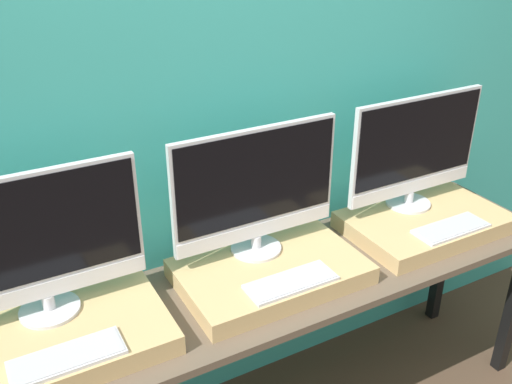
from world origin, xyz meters
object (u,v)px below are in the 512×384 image
monitor_center (256,189)px  monitor_left (36,243)px  keyboard_center (291,282)px  keyboard_right (451,228)px  keyboard_left (67,357)px  monitor_right (416,150)px

monitor_center → monitor_left: bearing=180.0°
monitor_left → keyboard_center: monitor_left is taller
keyboard_right → monitor_center: bearing=161.8°
monitor_left → keyboard_left: size_ratio=2.01×
monitor_left → keyboard_left: (0.00, -0.25, -0.25)m
monitor_left → keyboard_right: 1.57m
monitor_left → keyboard_center: bearing=-18.2°
monitor_center → monitor_right: 0.76m
monitor_left → keyboard_right: monitor_left is taller
monitor_center → keyboard_right: 0.84m
keyboard_left → monitor_right: (1.53, 0.25, 0.25)m
keyboard_center → monitor_left: bearing=161.8°
monitor_left → keyboard_center: (0.76, -0.25, -0.25)m
keyboard_left → keyboard_right: (1.53, 0.00, 0.00)m
keyboard_left → monitor_right: monitor_right is taller
keyboard_right → monitor_left: bearing=170.7°
keyboard_center → keyboard_right: same height
monitor_center → keyboard_center: bearing=-90.0°
keyboard_center → monitor_right: (0.76, 0.25, 0.25)m
monitor_left → monitor_center: bearing=0.0°
keyboard_left → monitor_center: size_ratio=0.50×
keyboard_left → keyboard_right: size_ratio=1.00×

